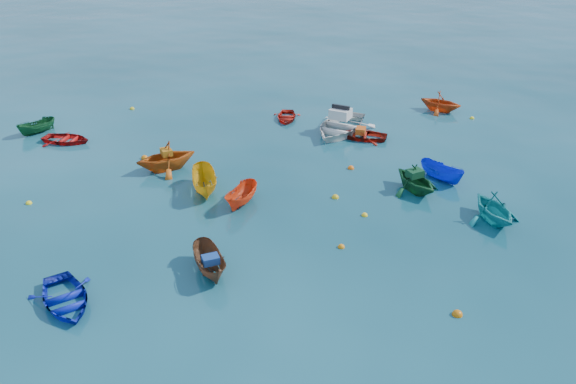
# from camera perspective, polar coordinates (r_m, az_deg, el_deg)

# --- Properties ---
(ground) EXTENTS (160.00, 160.00, 0.00)m
(ground) POSITION_cam_1_polar(r_m,az_deg,el_deg) (22.92, -1.90, -6.64)
(ground) COLOR #093743
(ground) RESTS_ON ground
(dinghy_blue_sw) EXTENTS (3.79, 3.88, 0.66)m
(dinghy_blue_sw) POSITION_cam_1_polar(r_m,az_deg,el_deg) (22.02, -21.60, -10.53)
(dinghy_blue_sw) COLOR #0E1DAF
(dinghy_blue_sw) RESTS_ON ground
(sampan_brown_mid) EXTENTS (2.28, 2.90, 1.06)m
(sampan_brown_mid) POSITION_cam_1_polar(r_m,az_deg,el_deg) (22.27, -7.85, -8.07)
(sampan_brown_mid) COLOR brown
(sampan_brown_mid) RESTS_ON ground
(dinghy_orange_w) EXTENTS (4.16, 4.07, 1.66)m
(dinghy_orange_w) POSITION_cam_1_polar(r_m,az_deg,el_deg) (30.86, -12.16, 2.28)
(dinghy_orange_w) COLOR #C75612
(dinghy_orange_w) RESTS_ON ground
(sampan_yellow_mid) EXTENTS (2.24, 3.41, 1.23)m
(sampan_yellow_mid) POSITION_cam_1_polar(r_m,az_deg,el_deg) (28.12, -8.36, 0.02)
(sampan_yellow_mid) COLOR gold
(sampan_yellow_mid) RESTS_ON ground
(dinghy_cyan_se) EXTENTS (3.30, 3.51, 1.48)m
(dinghy_cyan_se) POSITION_cam_1_polar(r_m,az_deg,el_deg) (27.01, 19.98, -2.72)
(dinghy_cyan_se) COLOR teal
(dinghy_cyan_se) RESTS_ON ground
(dinghy_red_nw) EXTENTS (3.01, 2.24, 0.60)m
(dinghy_red_nw) POSITION_cam_1_polar(r_m,az_deg,el_deg) (36.13, -21.54, 4.74)
(dinghy_red_nw) COLOR #B1100E
(dinghy_red_nw) RESTS_ON ground
(sampan_orange_n) EXTENTS (1.55, 2.75, 1.00)m
(sampan_orange_n) POSITION_cam_1_polar(r_m,az_deg,el_deg) (26.80, -4.67, -1.23)
(sampan_orange_n) COLOR #EC4316
(sampan_orange_n) RESTS_ON ground
(dinghy_green_n) EXTENTS (3.56, 3.65, 1.46)m
(dinghy_green_n) POSITION_cam_1_polar(r_m,az_deg,el_deg) (28.63, 12.69, 0.13)
(dinghy_green_n) COLOR #135428
(dinghy_green_n) RESTS_ON ground
(dinghy_red_ne) EXTENTS (3.16, 2.39, 0.62)m
(dinghy_red_ne) POSITION_cam_1_polar(r_m,az_deg,el_deg) (34.49, 7.51, 5.44)
(dinghy_red_ne) COLOR #9F1A0D
(dinghy_red_ne) RESTS_ON ground
(sampan_blue_far) EXTENTS (2.59, 2.49, 1.01)m
(sampan_blue_far) POSITION_cam_1_polar(r_m,az_deg,el_deg) (30.08, 15.25, 1.21)
(sampan_blue_far) COLOR #112ADB
(sampan_blue_far) RESTS_ON ground
(dinghy_red_far) EXTENTS (2.08, 2.74, 0.53)m
(dinghy_red_far) POSITION_cam_1_polar(r_m,az_deg,el_deg) (37.25, -0.16, 7.39)
(dinghy_red_far) COLOR red
(dinghy_red_far) RESTS_ON ground
(dinghy_orange_far) EXTENTS (3.55, 3.36, 1.47)m
(dinghy_orange_far) POSITION_cam_1_polar(r_m,az_deg,el_deg) (40.18, 15.13, 7.96)
(dinghy_orange_far) COLOR #D04813
(dinghy_orange_far) RESTS_ON ground
(sampan_green_far) EXTENTS (2.05, 2.59, 0.95)m
(sampan_green_far) POSITION_cam_1_polar(r_m,az_deg,el_deg) (38.25, -24.03, 5.49)
(sampan_green_far) COLOR #135126
(sampan_green_far) RESTS_ON ground
(motorboat_white) EXTENTS (4.99, 5.90, 1.64)m
(motorboat_white) POSITION_cam_1_polar(r_m,az_deg,el_deg) (35.32, 5.27, 6.11)
(motorboat_white) COLOR silver
(motorboat_white) RESTS_ON ground
(tarp_blue_a) EXTENTS (0.79, 0.73, 0.31)m
(tarp_blue_a) POSITION_cam_1_polar(r_m,az_deg,el_deg) (21.76, -7.87, -6.81)
(tarp_blue_a) COLOR navy
(tarp_blue_a) RESTS_ON sampan_brown_mid
(tarp_orange_a) EXTENTS (0.83, 0.86, 0.33)m
(tarp_orange_a) POSITION_cam_1_polar(r_m,az_deg,el_deg) (30.46, -12.26, 3.99)
(tarp_orange_a) COLOR #BC6A13
(tarp_orange_a) RESTS_ON dinghy_orange_w
(tarp_green_b) EXTENTS (0.95, 0.90, 0.37)m
(tarp_green_b) POSITION_cam_1_polar(r_m,az_deg,el_deg) (28.30, 12.75, 1.86)
(tarp_green_b) COLOR #0F3F21
(tarp_green_b) RESTS_ON dinghy_green_n
(tarp_orange_b) EXTENTS (0.62, 0.78, 0.36)m
(tarp_orange_b) POSITION_cam_1_polar(r_m,az_deg,el_deg) (34.32, 7.39, 6.21)
(tarp_orange_b) COLOR #DE5516
(tarp_orange_b) RESTS_ON dinghy_red_ne
(buoy_ye_a) EXTENTS (0.29, 0.29, 0.29)m
(buoy_ye_a) POSITION_cam_1_polar(r_m,az_deg,el_deg) (25.99, 7.78, -2.39)
(buoy_ye_a) COLOR yellow
(buoy_ye_a) RESTS_ON ground
(buoy_or_b) EXTENTS (0.37, 0.37, 0.37)m
(buoy_or_b) POSITION_cam_1_polar(r_m,az_deg,el_deg) (20.93, 16.81, -11.86)
(buoy_or_b) COLOR #CF6A0B
(buoy_or_b) RESTS_ON ground
(buoy_ye_b) EXTENTS (0.30, 0.30, 0.30)m
(buoy_ye_b) POSITION_cam_1_polar(r_m,az_deg,el_deg) (29.48, -24.83, -1.08)
(buoy_ye_b) COLOR yellow
(buoy_ye_b) RESTS_ON ground
(buoy_or_c) EXTENTS (0.39, 0.39, 0.39)m
(buoy_or_c) POSITION_cam_1_polar(r_m,az_deg,el_deg) (32.47, -14.37, 3.33)
(buoy_or_c) COLOR orange
(buoy_or_c) RESTS_ON ground
(buoy_ye_c) EXTENTS (0.35, 0.35, 0.35)m
(buoy_ye_c) POSITION_cam_1_polar(r_m,az_deg,el_deg) (27.37, 4.82, -0.59)
(buoy_ye_c) COLOR gold
(buoy_ye_c) RESTS_ON ground
(buoy_or_d) EXTENTS (0.29, 0.29, 0.29)m
(buoy_or_d) POSITION_cam_1_polar(r_m,az_deg,el_deg) (23.61, 5.43, -5.62)
(buoy_or_d) COLOR orange
(buoy_or_d) RESTS_ON ground
(buoy_ye_d) EXTENTS (0.33, 0.33, 0.33)m
(buoy_ye_d) POSITION_cam_1_polar(r_m,az_deg,el_deg) (40.61, -15.55, 8.12)
(buoy_ye_d) COLOR yellow
(buoy_ye_d) RESTS_ON ground
(buoy_or_e) EXTENTS (0.35, 0.35, 0.35)m
(buoy_or_e) POSITION_cam_1_polar(r_m,az_deg,el_deg) (30.43, 6.40, 2.38)
(buoy_or_e) COLOR orange
(buoy_or_e) RESTS_ON ground
(buoy_ye_e) EXTENTS (0.30, 0.30, 0.30)m
(buoy_ye_e) POSITION_cam_1_polar(r_m,az_deg,el_deg) (39.31, 18.18, 7.10)
(buoy_ye_e) COLOR yellow
(buoy_ye_e) RESTS_ON ground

